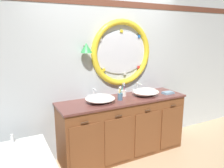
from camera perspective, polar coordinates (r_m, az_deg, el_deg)
ground_plane at (r=3.51m, az=3.46°, el=-19.58°), size 14.00×14.00×0.00m
back_wall_assembly at (r=3.53m, az=-0.92°, el=3.82°), size 6.40×0.26×2.60m
vanity_counter at (r=3.54m, az=2.82°, el=-10.83°), size 2.02×0.61×0.91m
sink_basin_left at (r=3.17m, az=-3.07°, el=-3.76°), size 0.43×0.43×0.12m
sink_basin_right at (r=3.56m, az=8.66°, el=-1.99°), size 0.42×0.42×0.13m
faucet_set_left at (r=3.37m, az=-4.72°, el=-2.74°), size 0.22×0.12×0.16m
faucet_set_right at (r=3.74m, az=6.62°, el=-1.14°), size 0.21×0.15×0.17m
toothbrush_holder_left at (r=3.29m, az=2.12°, el=-3.10°), size 0.08×0.08×0.21m
toothbrush_holder_right at (r=3.50m, az=3.02°, el=-2.26°), size 0.09×0.09×0.22m
soap_dispenser at (r=3.39m, az=1.90°, el=-2.51°), size 0.05×0.06×0.15m
folded_hand_towel at (r=3.76m, az=14.23°, el=-2.20°), size 0.19×0.12×0.03m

